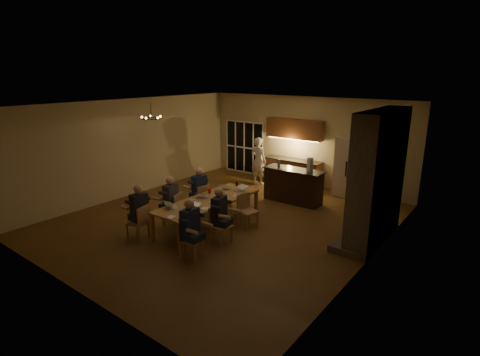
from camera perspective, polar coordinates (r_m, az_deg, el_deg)
name	(u,v)px	position (r m, az deg, el deg)	size (l,w,h in m)	color
floor	(226,220)	(10.64, -2.08, -6.35)	(9.00, 9.00, 0.00)	brown
back_wall	(305,141)	(13.85, 9.86, 5.56)	(8.00, 0.04, 3.20)	tan
left_wall	(133,147)	(13.02, -16.00, 4.53)	(0.04, 9.00, 3.20)	tan
right_wall	(375,193)	(8.28, 19.86, -2.09)	(0.04, 9.00, 3.20)	tan
ceiling	(225,104)	(9.88, -2.27, 11.21)	(8.00, 9.00, 0.04)	white
french_doors	(245,147)	(15.32, 0.69, 4.67)	(1.86, 0.08, 2.10)	black
fireplace	(378,178)	(9.47, 20.29, 0.06)	(0.58, 2.50, 3.20)	#60574B
kitchenette	(293,152)	(13.79, 8.06, 3.90)	(2.24, 0.68, 2.40)	brown
refrigerator	(350,167)	(12.89, 16.44, 1.64)	(0.90, 0.68, 2.00)	beige
dining_table	(209,213)	(10.10, -4.78, -5.35)	(1.10, 3.15, 0.75)	tan
bar_island	(293,186)	(12.01, 8.10, -1.15)	(1.92, 0.68, 1.08)	black
chair_left_near	(137,222)	(9.63, -15.36, -6.53)	(0.44, 0.44, 0.89)	tan
chair_left_mid	(172,209)	(10.35, -10.30, -4.61)	(0.44, 0.44, 0.89)	tan
chair_left_far	(200,199)	(10.99, -6.17, -3.21)	(0.44, 0.44, 0.89)	tan
chair_right_near	(191,239)	(8.46, -7.46, -9.26)	(0.44, 0.44, 0.89)	tan
chair_right_mid	(221,226)	(9.10, -2.90, -7.26)	(0.44, 0.44, 0.89)	tan
chair_right_far	(248,211)	(10.02, 1.25, -5.04)	(0.44, 0.44, 0.89)	tan
person_left_near	(140,211)	(9.62, -15.03, -4.94)	(0.60, 0.60, 1.38)	#24252E
person_right_near	(190,229)	(8.38, -7.59, -7.67)	(0.60, 0.60, 1.38)	navy
person_left_mid	(171,201)	(10.21, -10.47, -3.44)	(0.60, 0.60, 1.38)	#31353A
person_right_mid	(219,215)	(9.09, -3.18, -5.64)	(0.60, 0.60, 1.38)	#24252E
person_left_far	(200,191)	(10.94, -6.17, -1.95)	(0.60, 0.60, 1.38)	navy
standing_person	(258,161)	(13.80, 2.83, 2.66)	(0.64, 0.42, 1.75)	white
chandelier	(151,118)	(11.01, -13.34, 8.82)	(0.57, 0.57, 0.03)	black
laptop_a	(173,203)	(9.49, -10.22, -3.83)	(0.32, 0.28, 0.23)	silver
laptop_b	(191,206)	(9.22, -7.42, -4.30)	(0.32, 0.28, 0.23)	silver
laptop_c	(203,193)	(10.18, -5.63, -2.28)	(0.32, 0.28, 0.23)	silver
laptop_d	(215,198)	(9.72, -3.88, -3.11)	(0.32, 0.28, 0.23)	silver
laptop_e	(226,185)	(10.87, -2.15, -1.03)	(0.32, 0.28, 0.23)	silver
laptop_f	(240,188)	(10.58, -0.06, -1.50)	(0.32, 0.28, 0.23)	silver
mug_front	(194,202)	(9.72, -7.00, -3.60)	(0.08, 0.08, 0.10)	white
mug_mid	(226,194)	(10.25, -2.16, -2.45)	(0.07, 0.07, 0.10)	white
mug_back	(219,188)	(10.79, -3.15, -1.53)	(0.08, 0.08, 0.10)	white
redcup_near	(181,216)	(8.81, -8.99, -5.69)	(0.10, 0.10, 0.12)	red
redcup_mid	(210,191)	(10.51, -4.67, -1.98)	(0.08, 0.08, 0.12)	red
can_silver	(192,206)	(9.40, -7.33, -4.24)	(0.07, 0.07, 0.12)	#B2B2B7
can_cola	(237,184)	(11.13, -0.50, -0.91)	(0.06, 0.06, 0.12)	#3F0F0C
plate_near	(206,209)	(9.32, -5.24, -4.67)	(0.24, 0.24, 0.02)	white
plate_left	(172,207)	(9.54, -10.26, -4.37)	(0.23, 0.23, 0.02)	white
plate_far	(237,196)	(10.21, -0.44, -2.76)	(0.24, 0.24, 0.02)	white
notepad	(171,217)	(8.91, -10.49, -5.88)	(0.15, 0.20, 0.01)	white
bar_bottle	(279,163)	(12.07, 5.96, 2.27)	(0.09, 0.09, 0.24)	#99999E
bar_blender	(310,165)	(11.60, 10.63, 2.02)	(0.14, 0.14, 0.44)	silver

